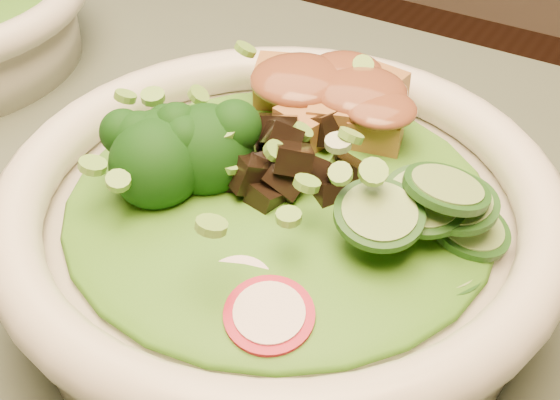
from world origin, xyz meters
The scene contains 9 objects.
salad_bowl centered at (0.05, 0.07, 0.79)m, with size 0.29×0.29×0.08m.
lettuce_bed centered at (0.05, 0.07, 0.81)m, with size 0.22×0.22×0.03m, color #2E6B16.
broccoli_florets centered at (-0.02, 0.05, 0.83)m, with size 0.09×0.08×0.05m, color black, non-canonical shape.
radish_slices centered at (0.06, 0.00, 0.82)m, with size 0.12×0.04×0.02m, color #A40C26, non-canonical shape.
cucumber_slices centered at (0.12, 0.08, 0.83)m, with size 0.08×0.08×0.04m, color #89A85D, non-canonical shape.
mushroom_heap centered at (0.04, 0.08, 0.83)m, with size 0.08×0.08×0.04m, color black, non-canonical shape.
tofu_cubes centered at (0.03, 0.13, 0.83)m, with size 0.10×0.07×0.04m, color olive, non-canonical shape.
peanut_sauce centered at (0.03, 0.13, 0.84)m, with size 0.08×0.06×0.02m, color brown.
scallion_garnish centered at (0.05, 0.07, 0.84)m, with size 0.21×0.21×0.03m, color #6AA83B, non-canonical shape.
Camera 1 is at (0.21, -0.20, 1.06)m, focal length 50.00 mm.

